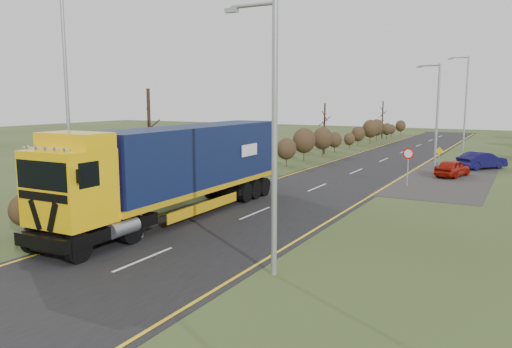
{
  "coord_description": "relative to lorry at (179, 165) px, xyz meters",
  "views": [
    {
      "loc": [
        11.4,
        -16.69,
        5.54
      ],
      "look_at": [
        0.36,
        3.41,
        2.05
      ],
      "focal_mm": 35.0,
      "sensor_mm": 36.0,
      "label": 1
    }
  ],
  "objects": [
    {
      "name": "road",
      "position": [
        2.8,
        8.27,
        -2.45
      ],
      "size": [
        8.0,
        120.0,
        0.02
      ],
      "primitive_type": "cube",
      "color": "black",
      "rests_on": "ground"
    },
    {
      "name": "warning_board",
      "position": [
        8.01,
        23.11,
        -1.45
      ],
      "size": [
        0.65,
        0.11,
        1.7
      ],
      "color": "#96999B",
      "rests_on": "ground"
    },
    {
      "name": "hedgerow",
      "position": [
        -3.2,
        6.17,
        -0.84
      ],
      "size": [
        2.24,
        102.04,
        6.05
      ],
      "color": "#2E2114",
      "rests_on": "ground"
    },
    {
      "name": "lorry",
      "position": [
        0.0,
        0.0,
        0.0
      ],
      "size": [
        3.03,
        15.59,
        4.34
      ],
      "rotation": [
        0.0,
        0.0,
        0.02
      ],
      "color": "black",
      "rests_on": "ground"
    },
    {
      "name": "left_pole",
      "position": [
        -4.29,
        -2.55,
        2.65
      ],
      "size": [
        0.16,
        0.16,
        10.23
      ],
      "primitive_type": "cylinder",
      "color": "#96999B",
      "rests_on": "ground"
    },
    {
      "name": "lane_markings",
      "position": [
        2.8,
        7.97,
        -2.43
      ],
      "size": [
        7.52,
        116.0,
        0.01
      ],
      "color": "yellow",
      "rests_on": "road"
    },
    {
      "name": "car_red_hatchback",
      "position": [
        9.56,
        19.06,
        -1.85
      ],
      "size": [
        2.3,
        3.84,
        1.22
      ],
      "primitive_type": "imported",
      "rotation": [
        0.0,
        0.0,
        2.89
      ],
      "color": "#961207",
      "rests_on": "ground"
    },
    {
      "name": "car_blue_sedan",
      "position": [
        11.06,
        24.3,
        -1.78
      ],
      "size": [
        3.65,
        4.13,
        1.35
      ],
      "primitive_type": "imported",
      "rotation": [
        0.0,
        0.0,
        2.48
      ],
      "color": "#0D0A37",
      "rests_on": "ground"
    },
    {
      "name": "layby",
      "position": [
        9.3,
        18.27,
        -2.45
      ],
      "size": [
        6.0,
        18.0,
        0.02
      ],
      "primitive_type": "cube",
      "color": "#2E2B29",
      "rests_on": "ground"
    },
    {
      "name": "streetlight_near",
      "position": [
        7.3,
        -4.86,
        2.17
      ],
      "size": [
        1.8,
        0.18,
        8.44
      ],
      "color": "#96999B",
      "rests_on": "ground"
    },
    {
      "name": "ground",
      "position": [
        2.8,
        -1.73,
        -2.46
      ],
      "size": [
        160.0,
        160.0,
        0.0
      ],
      "primitive_type": "plane",
      "color": "#353F1B",
      "rests_on": "ground"
    },
    {
      "name": "streetlight_mid",
      "position": [
        8.09,
        20.06,
        1.93
      ],
      "size": [
        1.72,
        0.18,
        8.02
      ],
      "color": "#96999B",
      "rests_on": "ground"
    },
    {
      "name": "speed_sign",
      "position": [
        7.64,
        13.3,
        -0.73
      ],
      "size": [
        0.68,
        0.1,
        2.46
      ],
      "color": "#96999B",
      "rests_on": "ground"
    },
    {
      "name": "streetlight_far",
      "position": [
        7.91,
        38.79,
        3.03
      ],
      "size": [
        2.1,
        0.2,
        9.92
      ],
      "color": "#96999B",
      "rests_on": "ground"
    }
  ]
}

